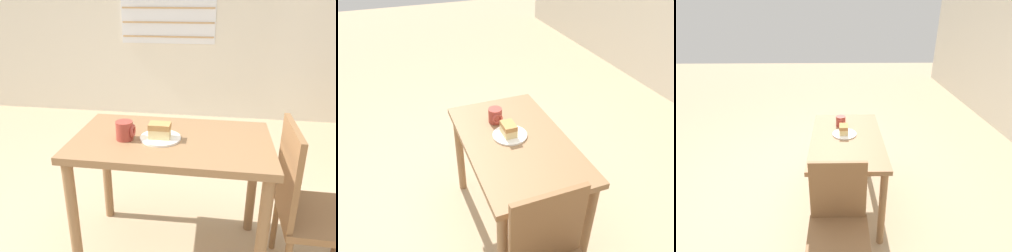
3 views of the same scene
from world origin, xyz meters
The scene contains 5 objects.
ground_plane centered at (0.00, 0.00, 0.00)m, with size 14.00×14.00×0.00m, color tan.
dining_table_near centered at (0.07, 0.48, 0.65)m, with size 1.09×0.65×0.77m.
plate centered at (0.01, 0.46, 0.78)m, with size 0.23×0.23×0.01m.
cake_slice centered at (0.01, 0.45, 0.83)m, with size 0.12×0.08×0.08m.
coffee_mug centered at (-0.17, 0.42, 0.82)m, with size 0.10×0.09×0.10m.
Camera 2 is at (1.63, -0.18, 2.01)m, focal length 35.00 mm.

